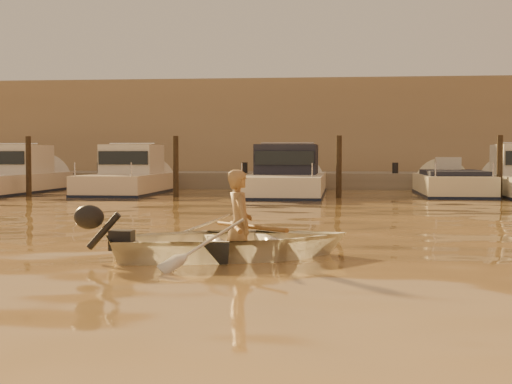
# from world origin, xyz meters

# --- Properties ---
(ground_plane) EXTENTS (160.00, 160.00, 0.00)m
(ground_plane) POSITION_xyz_m (0.00, 0.00, 0.00)
(ground_plane) COLOR olive
(ground_plane) RESTS_ON ground
(dinghy) EXTENTS (3.95, 3.39, 0.69)m
(dinghy) POSITION_xyz_m (-1.60, -0.86, 0.22)
(dinghy) COLOR white
(dinghy) RESTS_ON ground_plane
(person) EXTENTS (0.53, 0.64, 1.50)m
(person) POSITION_xyz_m (-1.50, -0.83, 0.45)
(person) COLOR #A17C50
(person) RESTS_ON dinghy
(outboard_motor) EXTENTS (0.98, 0.69, 0.70)m
(outboard_motor) POSITION_xyz_m (-3.00, -1.39, 0.28)
(outboard_motor) COLOR black
(outboard_motor) RESTS_ON dinghy
(oar_port) EXTENTS (1.18, 1.80, 0.13)m
(oar_port) POSITION_xyz_m (-1.36, -0.78, 0.42)
(oar_port) COLOR brown
(oar_port) RESTS_ON dinghy
(oar_starboard) EXTENTS (0.45, 2.08, 0.13)m
(oar_starboard) POSITION_xyz_m (-1.55, -0.85, 0.42)
(oar_starboard) COLOR brown
(oar_starboard) RESTS_ON dinghy
(moored_boat_0) EXTENTS (2.57, 8.07, 1.75)m
(moored_boat_0) POSITION_xyz_m (-12.26, 16.00, 0.62)
(moored_boat_0) COLOR silver
(moored_boat_0) RESTS_ON ground_plane
(moored_boat_1) EXTENTS (2.33, 6.90, 1.75)m
(moored_boat_1) POSITION_xyz_m (-7.72, 16.00, 0.62)
(moored_boat_1) COLOR beige
(moored_boat_1) RESTS_ON ground_plane
(moored_boat_2) EXTENTS (2.66, 8.78, 1.75)m
(moored_boat_2) POSITION_xyz_m (-2.05, 16.00, 0.62)
(moored_boat_2) COLOR white
(moored_boat_2) RESTS_ON ground_plane
(moored_boat_3) EXTENTS (2.18, 6.25, 0.95)m
(moored_boat_3) POSITION_xyz_m (3.65, 16.00, 0.22)
(moored_boat_3) COLOR #EBE3C5
(moored_boat_3) RESTS_ON ground_plane
(piling_0) EXTENTS (0.18, 0.18, 2.20)m
(piling_0) POSITION_xyz_m (-10.50, 13.80, 0.90)
(piling_0) COLOR #2D2319
(piling_0) RESTS_ON ground_plane
(piling_1) EXTENTS (0.18, 0.18, 2.20)m
(piling_1) POSITION_xyz_m (-5.50, 13.80, 0.90)
(piling_1) COLOR #2D2319
(piling_1) RESTS_ON ground_plane
(piling_2) EXTENTS (0.18, 0.18, 2.20)m
(piling_2) POSITION_xyz_m (-0.20, 13.80, 0.90)
(piling_2) COLOR #2D2319
(piling_2) RESTS_ON ground_plane
(piling_3) EXTENTS (0.18, 0.18, 2.20)m
(piling_3) POSITION_xyz_m (4.80, 13.80, 0.90)
(piling_3) COLOR #2D2319
(piling_3) RESTS_ON ground_plane
(fender_b) EXTENTS (0.30, 0.30, 0.30)m
(fender_b) POSITION_xyz_m (-7.97, 13.27, 0.10)
(fender_b) COLOR orange
(fender_b) RESTS_ON ground_plane
(fender_c) EXTENTS (0.30, 0.30, 0.30)m
(fender_c) POSITION_xyz_m (-1.83, 12.49, 0.10)
(fender_c) COLOR white
(fender_c) RESTS_ON ground_plane
(fender_d) EXTENTS (0.30, 0.30, 0.30)m
(fender_d) POSITION_xyz_m (3.38, 13.87, 0.10)
(fender_d) COLOR orange
(fender_d) RESTS_ON ground_plane
(quay) EXTENTS (52.00, 4.00, 1.00)m
(quay) POSITION_xyz_m (0.00, 21.50, 0.15)
(quay) COLOR gray
(quay) RESTS_ON ground_plane
(waterfront_building) EXTENTS (46.00, 7.00, 4.80)m
(waterfront_building) POSITION_xyz_m (0.00, 27.00, 2.40)
(waterfront_building) COLOR #9E8466
(waterfront_building) RESTS_ON quay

